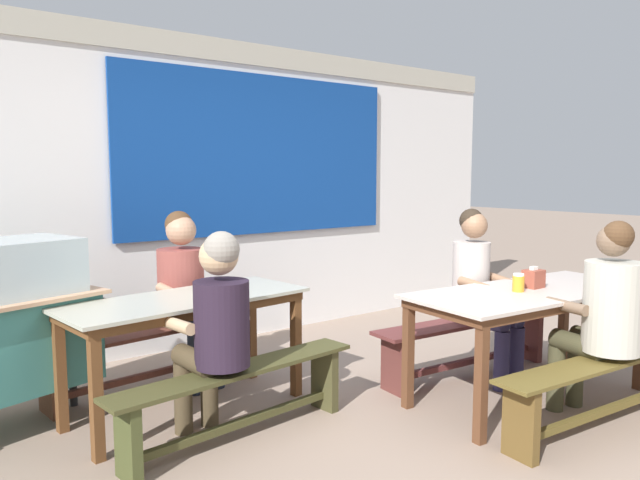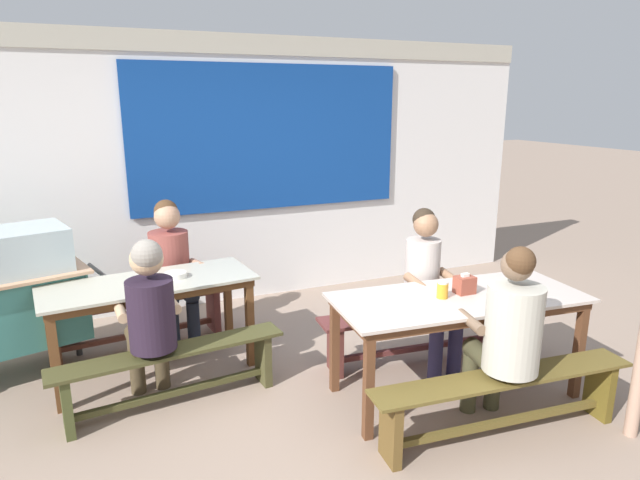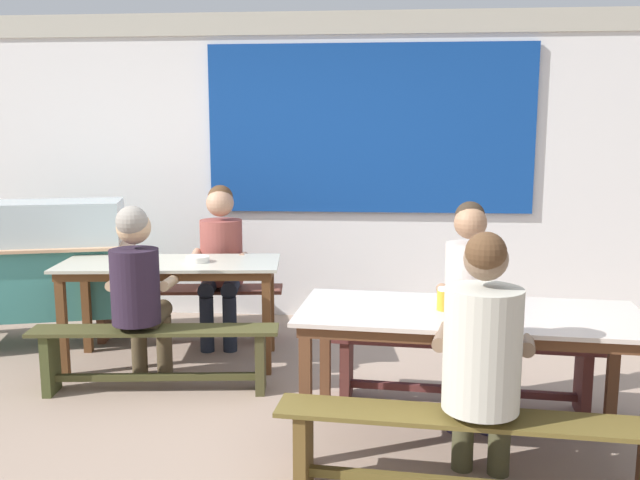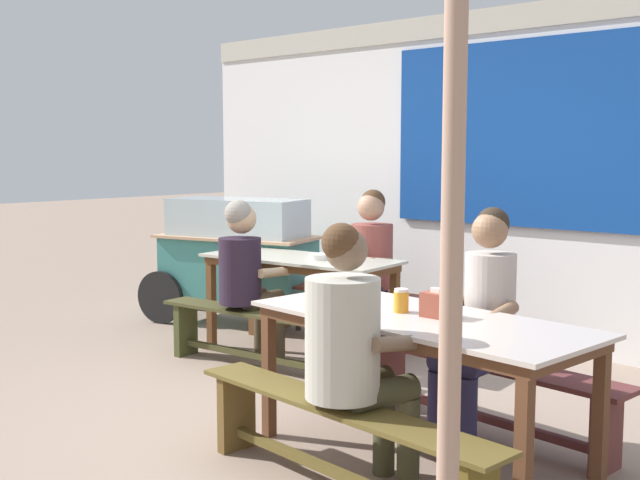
{
  "view_description": "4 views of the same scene",
  "coord_description": "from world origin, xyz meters",
  "views": [
    {
      "loc": [
        -2.69,
        -2.45,
        1.57
      ],
      "look_at": [
        -0.09,
        0.94,
        1.09
      ],
      "focal_mm": 33.76,
      "sensor_mm": 36.0,
      "label": 1
    },
    {
      "loc": [
        -1.43,
        -3.11,
        2.14
      ],
      "look_at": [
        0.2,
        0.67,
        1.08
      ],
      "focal_mm": 30.8,
      "sensor_mm": 36.0,
      "label": 2
    },
    {
      "loc": [
        0.42,
        -3.58,
        1.71
      ],
      "look_at": [
        0.1,
        0.53,
        1.04
      ],
      "focal_mm": 37.29,
      "sensor_mm": 36.0,
      "label": 3
    },
    {
      "loc": [
        3.23,
        -3.4,
        1.61
      ],
      "look_at": [
        -0.15,
        0.35,
        1.04
      ],
      "focal_mm": 44.76,
      "sensor_mm": 36.0,
      "label": 4
    }
  ],
  "objects": [
    {
      "name": "person_right_near_table",
      "position": [
        1.01,
        0.39,
        0.72
      ],
      "size": [
        0.39,
        0.56,
        1.3
      ],
      "color": "#2F2C53",
      "rests_on": "ground_plane"
    },
    {
      "name": "backdrop_wall",
      "position": [
        0.02,
        2.55,
        1.46
      ],
      "size": [
        7.06,
        0.23,
        2.77
      ],
      "color": "silver",
      "rests_on": "ground_plane"
    },
    {
      "name": "dining_table_far",
      "position": [
        -1.06,
        1.11,
        0.69
      ],
      "size": [
        1.65,
        0.8,
        0.77
      ],
      "color": "#B8B6A3",
      "rests_on": "ground_plane"
    },
    {
      "name": "bench_near_back",
      "position": [
        0.99,
        0.47,
        0.3
      ],
      "size": [
        1.72,
        0.43,
        0.44
      ],
      "color": "brown",
      "rests_on": "ground_plane"
    },
    {
      "name": "person_left_back_turned",
      "position": [
        -1.11,
        0.59,
        0.72
      ],
      "size": [
        0.44,
        0.53,
        1.25
      ],
      "color": "#4A3C28",
      "rests_on": "ground_plane"
    },
    {
      "name": "tissue_box",
      "position": [
        1.02,
        -0.07,
        0.84
      ],
      "size": [
        0.14,
        0.11,
        0.15
      ],
      "color": "brown",
      "rests_on": "dining_table_near"
    },
    {
      "name": "bench_near_front",
      "position": [
        0.89,
        -0.68,
        0.29
      ],
      "size": [
        1.83,
        0.41,
        0.44
      ],
      "color": "brown",
      "rests_on": "ground_plane"
    },
    {
      "name": "condiment_jar",
      "position": [
        0.81,
        -0.09,
        0.83
      ],
      "size": [
        0.08,
        0.08,
        0.12
      ],
      "color": "orange",
      "rests_on": "dining_table_near"
    },
    {
      "name": "bench_far_back",
      "position": [
        -1.12,
        1.69,
        0.3
      ],
      "size": [
        1.62,
        0.47,
        0.44
      ],
      "color": "brown",
      "rests_on": "ground_plane"
    },
    {
      "name": "dining_table_near",
      "position": [
        0.94,
        -0.1,
        0.7
      ],
      "size": [
        1.87,
        0.92,
        0.77
      ],
      "color": "beige",
      "rests_on": "ground_plane"
    },
    {
      "name": "person_center_facing",
      "position": [
        -0.81,
        1.66,
        0.74
      ],
      "size": [
        0.49,
        0.56,
        1.29
      ],
      "color": "#1C222E",
      "rests_on": "ground_plane"
    },
    {
      "name": "bench_far_front",
      "position": [
        -1.0,
        0.54,
        0.29
      ],
      "size": [
        1.64,
        0.41,
        0.44
      ],
      "color": "#413F20",
      "rests_on": "ground_plane"
    },
    {
      "name": "person_near_front",
      "position": [
        0.93,
        -0.63,
        0.72
      ],
      "size": [
        0.51,
        0.57,
        1.29
      ],
      "color": "#403E27",
      "rests_on": "ground_plane"
    },
    {
      "name": "ground_plane",
      "position": [
        0.0,
        0.0,
        0.0
      ],
      "size": [
        40.0,
        40.0,
        0.0
      ],
      "primitive_type": "plane",
      "color": "gray"
    },
    {
      "name": "soup_bowl",
      "position": [
        -0.85,
        1.12,
        0.79
      ],
      "size": [
        0.17,
        0.17,
        0.04
      ],
      "primitive_type": "cylinder",
      "color": "silver",
      "rests_on": "dining_table_far"
    }
  ]
}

